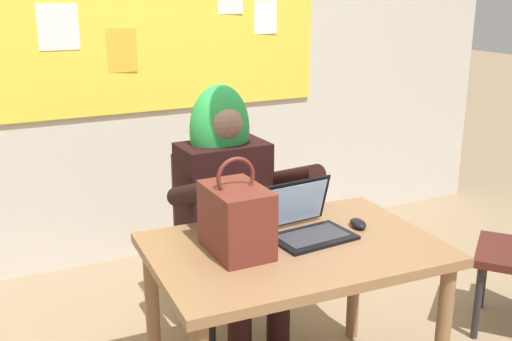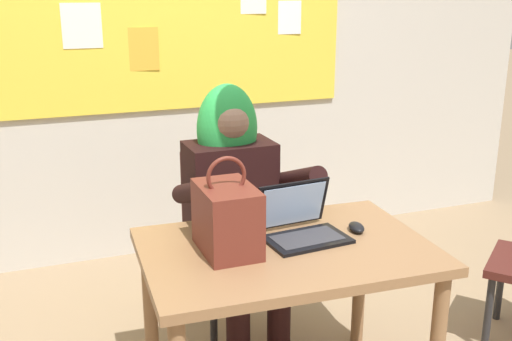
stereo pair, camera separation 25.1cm
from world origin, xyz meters
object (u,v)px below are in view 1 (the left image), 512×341
Objects in this scene: computer_mouse at (358,224)px; handbag at (236,219)px; person_costumed at (229,194)px; desk_main at (294,268)px; chair_at_desk at (218,230)px; laptop at (306,223)px.

handbag reaches higher than computer_mouse.
person_costumed reaches higher than computer_mouse.
handbag reaches higher than desk_main.
chair_at_desk is 2.39× the size of handbag.
computer_mouse is 0.58m from handbag.
laptop is (0.10, -0.67, 0.26)m from chair_at_desk.
handbag is at bearing -21.46° from chair_at_desk.
handbag is (-0.56, 0.00, 0.12)m from computer_mouse.
desk_main is 0.75m from chair_at_desk.
person_costumed is 3.62× the size of laptop.
chair_at_desk is at bearing 90.89° from desk_main.
chair_at_desk is at bearing -177.96° from person_costumed.
chair_at_desk is 8.68× the size of computer_mouse.
chair_at_desk is at bearing 128.44° from computer_mouse.
handbag is (-0.32, -0.03, 0.09)m from laptop.
chair_at_desk is (-0.01, 0.74, -0.11)m from desk_main.
person_costumed is (-0.00, 0.61, 0.12)m from desk_main.
laptop is (0.10, -0.54, 0.03)m from person_costumed.
desk_main is 11.18× the size of computer_mouse.
desk_main is at bearing -10.67° from handbag.
laptop is at bearing 4.70° from chair_at_desk.
person_costumed is 0.55m from laptop.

